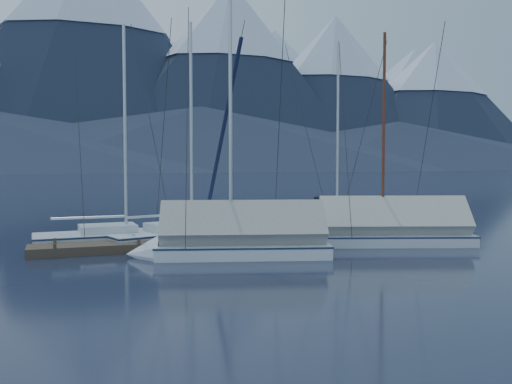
# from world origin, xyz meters

# --- Properties ---
(ground) EXTENTS (1000.00, 1000.00, 0.00)m
(ground) POSITION_xyz_m (0.00, 0.00, 0.00)
(ground) COLOR black
(ground) RESTS_ON ground
(mountain_range) EXTENTS (877.00, 584.00, 150.50)m
(mountain_range) POSITION_xyz_m (4.12, 370.45, 58.65)
(mountain_range) COLOR #475675
(mountain_range) RESTS_ON ground
(dock) EXTENTS (18.00, 1.50, 0.54)m
(dock) POSITION_xyz_m (0.00, 2.00, 0.11)
(dock) COLOR #382D23
(dock) RESTS_ON ground
(mooring_posts) EXTENTS (15.12, 1.52, 0.35)m
(mooring_posts) POSITION_xyz_m (-0.50, 2.00, 0.35)
(mooring_posts) COLOR #382D23
(mooring_posts) RESTS_ON ground
(sailboat_open_left) EXTENTS (7.80, 3.31, 10.20)m
(sailboat_open_left) POSITION_xyz_m (-4.60, 4.17, 0.18)
(sailboat_open_left) COLOR silver
(sailboat_open_left) RESTS_ON ground
(sailboat_open_mid) EXTENTS (8.25, 4.37, 10.50)m
(sailboat_open_mid) POSITION_xyz_m (-1.78, 4.11, 0.18)
(sailboat_open_mid) COLOR silver
(sailboat_open_mid) RESTS_ON ground
(sailboat_open_right) EXTENTS (8.08, 3.72, 10.34)m
(sailboat_open_right) POSITION_xyz_m (5.88, 4.80, 0.18)
(sailboat_open_right) COLOR silver
(sailboat_open_right) RESTS_ON ground
(sailboat_covered_near) EXTENTS (7.87, 4.55, 9.80)m
(sailboat_covered_near) POSITION_xyz_m (4.81, 0.09, 0.49)
(sailboat_covered_near) COLOR silver
(sailboat_covered_near) RESTS_ON ground
(sailboat_covered_far) EXTENTS (7.69, 4.14, 10.34)m
(sailboat_covered_far) POSITION_xyz_m (-2.09, -0.60, 0.51)
(sailboat_covered_far) COLOR white
(sailboat_covered_far) RESTS_ON ground
(person) EXTENTS (0.48, 0.64, 1.59)m
(person) POSITION_xyz_m (3.09, 2.45, 1.14)
(person) COLOR black
(person) RESTS_ON dock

